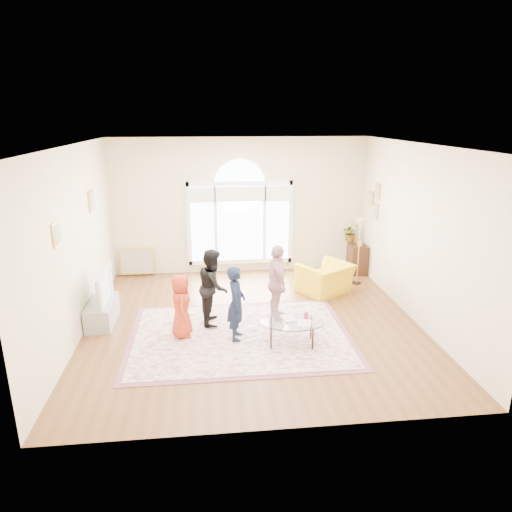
{
  "coord_description": "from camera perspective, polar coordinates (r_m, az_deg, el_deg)",
  "views": [
    {
      "loc": [
        -0.78,
        -7.63,
        3.67
      ],
      "look_at": [
        0.09,
        0.3,
        1.2
      ],
      "focal_mm": 32.0,
      "sensor_mm": 36.0,
      "label": 1
    }
  ],
  "objects": [
    {
      "name": "plant_pedestal",
      "position": [
        11.52,
        11.61,
        0.11
      ],
      "size": [
        0.2,
        0.2,
        0.7
      ],
      "primitive_type": "cylinder",
      "color": "white",
      "rests_on": "ground"
    },
    {
      "name": "coffee_table",
      "position": [
        7.61,
        4.49,
        -8.29
      ],
      "size": [
        1.15,
        0.83,
        0.54
      ],
      "rotation": [
        0.0,
        0.0,
        -0.15
      ],
      "color": "silver",
      "rests_on": "ground"
    },
    {
      "name": "potted_plant",
      "position": [
        11.37,
        11.78,
        2.89
      ],
      "size": [
        0.46,
        0.41,
        0.45
      ],
      "primitive_type": "imported",
      "rotation": [
        0.0,
        0.0,
        -0.16
      ],
      "color": "#33722D",
      "rests_on": "plant_pedestal"
    },
    {
      "name": "room_shell",
      "position": [
        10.7,
        -1.9,
        5.88
      ],
      "size": [
        6.0,
        6.0,
        6.0
      ],
      "color": "beige",
      "rests_on": "ground"
    },
    {
      "name": "area_rug",
      "position": [
        8.03,
        -2.0,
        -9.91
      ],
      "size": [
        3.6,
        2.6,
        0.02
      ],
      "primitive_type": "cube",
      "color": "beige",
      "rests_on": "ground"
    },
    {
      "name": "television",
      "position": [
        8.68,
        -18.94,
        -3.67
      ],
      "size": [
        0.17,
        1.01,
        0.58
      ],
      "color": "black",
      "rests_on": "tv_console"
    },
    {
      "name": "child_pink",
      "position": [
        8.32,
        2.64,
        -3.43
      ],
      "size": [
        0.46,
        0.88,
        1.43
      ],
      "primitive_type": "imported",
      "rotation": [
        0.0,
        0.0,
        1.71
      ],
      "color": "#C9939D",
      "rests_on": "area_rug"
    },
    {
      "name": "rug_border",
      "position": [
        8.03,
        -2.0,
        -9.93
      ],
      "size": [
        3.8,
        2.8,
        0.01
      ],
      "primitive_type": "cube",
      "color": "#804754",
      "rests_on": "ground"
    },
    {
      "name": "leaning_picture",
      "position": [
        11.27,
        -14.48,
        -2.35
      ],
      "size": [
        0.8,
        0.14,
        0.62
      ],
      "primitive_type": "cube",
      "rotation": [
        -0.14,
        0.0,
        0.0
      ],
      "color": "tan",
      "rests_on": "ground"
    },
    {
      "name": "tv_console",
      "position": [
        8.87,
        -18.68,
        -6.7
      ],
      "size": [
        0.45,
        1.0,
        0.42
      ],
      "primitive_type": "cube",
      "color": "#9C9DA4",
      "rests_on": "ground"
    },
    {
      "name": "child_black",
      "position": [
        8.26,
        -5.37,
        -3.81
      ],
      "size": [
        0.57,
        0.71,
        1.39
      ],
      "primitive_type": "imported",
      "rotation": [
        0.0,
        0.0,
        1.51
      ],
      "color": "black",
      "rests_on": "area_rug"
    },
    {
      "name": "child_navy",
      "position": [
        7.66,
        -2.49,
        -5.91
      ],
      "size": [
        0.37,
        0.51,
        1.29
      ],
      "primitive_type": "imported",
      "rotation": [
        0.0,
        0.0,
        1.43
      ],
      "color": "#121C33",
      "rests_on": "area_rug"
    },
    {
      "name": "side_cabinet",
      "position": [
        11.24,
        12.51,
        -0.38
      ],
      "size": [
        0.4,
        0.5,
        0.7
      ],
      "primitive_type": "cube",
      "color": "black",
      "rests_on": "ground"
    },
    {
      "name": "floor_lamp",
      "position": [
        10.28,
        12.91,
        3.35
      ],
      "size": [
        0.3,
        0.3,
        1.51
      ],
      "color": "black",
      "rests_on": "ground"
    },
    {
      "name": "armchair",
      "position": [
        9.85,
        8.65,
        -2.82
      ],
      "size": [
        1.32,
        1.28,
        0.66
      ],
      "primitive_type": "imported",
      "rotation": [
        0.0,
        0.0,
        3.7
      ],
      "color": "yellow",
      "rests_on": "ground"
    },
    {
      "name": "child_red",
      "position": [
        7.88,
        -9.34,
        -6.15
      ],
      "size": [
        0.39,
        0.57,
        1.11
      ],
      "primitive_type": "imported",
      "rotation": [
        0.0,
        0.0,
        1.65
      ],
      "color": "#B6351A",
      "rests_on": "area_rug"
    },
    {
      "name": "ground",
      "position": [
        8.5,
        -0.37,
        -8.36
      ],
      "size": [
        6.0,
        6.0,
        0.0
      ],
      "primitive_type": "plane",
      "color": "brown",
      "rests_on": "ground"
    }
  ]
}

